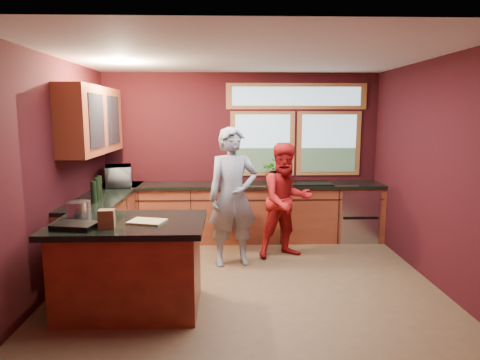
{
  "coord_description": "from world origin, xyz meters",
  "views": [
    {
      "loc": [
        -0.23,
        -5.06,
        2.04
      ],
      "look_at": [
        -0.07,
        0.4,
        1.19
      ],
      "focal_mm": 32.0,
      "sensor_mm": 36.0,
      "label": 1
    }
  ],
  "objects_px": {
    "cutting_board": "(147,221)",
    "stock_pot": "(79,210)",
    "person_red": "(286,200)",
    "island": "(130,265)",
    "person_grey": "(233,197)"
  },
  "relations": [
    {
      "from": "cutting_board",
      "to": "stock_pot",
      "type": "distance_m",
      "value": 0.78
    },
    {
      "from": "person_red",
      "to": "stock_pot",
      "type": "bearing_deg",
      "value": -165.41
    },
    {
      "from": "cutting_board",
      "to": "person_red",
      "type": "bearing_deg",
      "value": 45.46
    },
    {
      "from": "stock_pot",
      "to": "island",
      "type": "bearing_deg",
      "value": -15.26
    },
    {
      "from": "person_grey",
      "to": "island",
      "type": "bearing_deg",
      "value": -141.64
    },
    {
      "from": "person_grey",
      "to": "cutting_board",
      "type": "relative_size",
      "value": 5.33
    },
    {
      "from": "stock_pot",
      "to": "cutting_board",
      "type": "bearing_deg",
      "value": -14.93
    },
    {
      "from": "person_red",
      "to": "person_grey",
      "type": "bearing_deg",
      "value": -175.67
    },
    {
      "from": "person_grey",
      "to": "person_red",
      "type": "bearing_deg",
      "value": 9.04
    },
    {
      "from": "person_grey",
      "to": "stock_pot",
      "type": "xyz_separation_m",
      "value": [
        -1.64,
        -1.18,
        0.1
      ]
    },
    {
      "from": "cutting_board",
      "to": "stock_pot",
      "type": "xyz_separation_m",
      "value": [
        -0.75,
        0.2,
        0.08
      ]
    },
    {
      "from": "person_red",
      "to": "cutting_board",
      "type": "distance_m",
      "value": 2.36
    },
    {
      "from": "cutting_board",
      "to": "island",
      "type": "bearing_deg",
      "value": 165.96
    },
    {
      "from": "island",
      "to": "cutting_board",
      "type": "bearing_deg",
      "value": -14.04
    },
    {
      "from": "person_grey",
      "to": "person_red",
      "type": "height_order",
      "value": "person_grey"
    }
  ]
}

